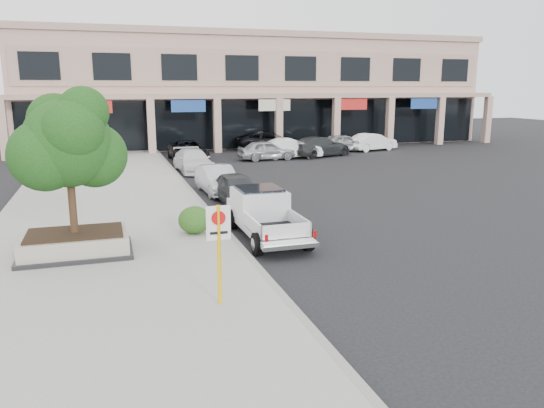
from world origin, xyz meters
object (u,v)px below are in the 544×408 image
(no_parking_sign, at_px, (219,241))
(lot_car_a, at_px, (267,150))
(curb_car_a, at_px, (237,189))
(planter_tree, at_px, (73,143))
(pickup_truck, at_px, (267,215))
(curb_car_c, at_px, (193,161))
(lot_car_e, at_px, (344,143))
(lot_car_d, at_px, (270,141))
(planter, at_px, (76,243))
(curb_car_d, at_px, (188,151))
(lot_car_b, at_px, (291,148))
(lot_car_f, at_px, (372,142))
(curb_car_b, at_px, (218,180))
(lot_car_c, at_px, (320,146))

(no_parking_sign, distance_m, lot_car_a, 25.56)
(curb_car_a, bearing_deg, planter_tree, -142.09)
(pickup_truck, xyz_separation_m, curb_car_c, (-0.03, 15.09, -0.13))
(lot_car_e, bearing_deg, lot_car_a, 108.45)
(no_parking_sign, height_order, lot_car_d, no_parking_sign)
(planter, relative_size, curb_car_d, 0.63)
(no_parking_sign, relative_size, lot_car_e, 0.56)
(pickup_truck, height_order, lot_car_a, pickup_truck)
(planter_tree, bearing_deg, no_parking_sign, -57.84)
(lot_car_b, relative_size, lot_car_f, 1.03)
(curb_car_c, bearing_deg, lot_car_f, 20.11)
(curb_car_b, height_order, curb_car_c, same)
(planter, relative_size, lot_car_f, 0.76)
(pickup_truck, xyz_separation_m, curb_car_a, (0.35, 5.56, -0.13))
(curb_car_a, relative_size, curb_car_b, 0.97)
(planter_tree, height_order, lot_car_b, planter_tree)
(lot_car_b, bearing_deg, lot_car_a, 102.82)
(no_parking_sign, distance_m, pickup_truck, 6.00)
(planter, height_order, lot_car_b, lot_car_b)
(curb_car_a, xyz_separation_m, curb_car_d, (0.04, 14.30, 0.04))
(pickup_truck, height_order, lot_car_c, pickup_truck)
(lot_car_a, bearing_deg, lot_car_f, -77.91)
(curb_car_c, distance_m, lot_car_a, 6.85)
(pickup_truck, xyz_separation_m, lot_car_c, (10.01, 19.51, -0.06))
(no_parking_sign, xyz_separation_m, lot_car_f, (18.14, 26.87, -0.94))
(planter, xyz_separation_m, curb_car_a, (6.38, 5.94, 0.19))
(curb_car_b, distance_m, lot_car_c, 15.18)
(pickup_truck, xyz_separation_m, lot_car_d, (7.72, 24.49, -0.04))
(planter_tree, bearing_deg, lot_car_b, 55.01)
(lot_car_e, distance_m, lot_car_f, 2.49)
(no_parking_sign, height_order, curb_car_c, no_parking_sign)
(planter_tree, height_order, lot_car_c, planter_tree)
(curb_car_c, xyz_separation_m, lot_car_e, (12.94, 6.58, 0.03))
(planter_tree, height_order, curb_car_c, planter_tree)
(lot_car_b, distance_m, lot_car_c, 2.41)
(no_parking_sign, distance_m, lot_car_b, 26.50)
(curb_car_d, xyz_separation_m, lot_car_c, (9.62, -0.34, 0.03))
(no_parking_sign, height_order, lot_car_c, no_parking_sign)
(curb_car_d, height_order, lot_car_e, curb_car_d)
(planter_tree, distance_m, lot_car_b, 23.76)
(lot_car_c, bearing_deg, curb_car_b, 118.16)
(curb_car_b, bearing_deg, lot_car_e, 43.80)
(planter_tree, bearing_deg, planter, -131.03)
(curb_car_b, bearing_deg, planter_tree, -128.03)
(planter_tree, relative_size, curb_car_c, 0.87)
(planter, distance_m, curb_car_a, 8.72)
(curb_car_b, height_order, lot_car_f, lot_car_f)
(lot_car_a, xyz_separation_m, lot_car_b, (1.92, 0.27, 0.03))
(curb_car_a, distance_m, curb_car_b, 2.55)
(lot_car_d, bearing_deg, planter, 153.56)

